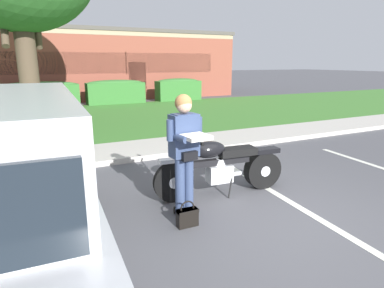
{
  "coord_description": "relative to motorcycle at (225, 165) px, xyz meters",
  "views": [
    {
      "loc": [
        -2.78,
        -3.25,
        2.11
      ],
      "look_at": [
        -0.56,
        1.29,
        0.85
      ],
      "focal_mm": 30.77,
      "sensor_mm": 36.0,
      "label": 1
    }
  ],
  "objects": [
    {
      "name": "ground_plane",
      "position": [
        0.06,
        -1.08,
        -0.48
      ],
      "size": [
        140.0,
        140.0,
        0.0
      ],
      "primitive_type": "plane",
      "color": "#4C4C51"
    },
    {
      "name": "curb_strip",
      "position": [
        0.06,
        2.43,
        -0.42
      ],
      "size": [
        60.0,
        0.2,
        0.12
      ],
      "primitive_type": "cube",
      "color": "#B7B2A8",
      "rests_on": "ground"
    },
    {
      "name": "concrete_walk",
      "position": [
        0.06,
        3.28,
        -0.44
      ],
      "size": [
        60.0,
        1.5,
        0.08
      ],
      "primitive_type": "cube",
      "color": "#B7B2A8",
      "rests_on": "ground"
    },
    {
      "name": "grass_lawn",
      "position": [
        0.06,
        8.2,
        -0.45
      ],
      "size": [
        60.0,
        8.35,
        0.06
      ],
      "primitive_type": "cube",
      "color": "#3D752D",
      "rests_on": "ground"
    },
    {
      "name": "stall_stripe_0",
      "position": [
        -2.12,
        -0.88,
        -0.48
      ],
      "size": [
        0.41,
        4.4,
        0.01
      ],
      "primitive_type": "cube",
      "rotation": [
        0.0,
        0.0,
        -0.07
      ],
      "color": "silver",
      "rests_on": "ground"
    },
    {
      "name": "stall_stripe_1",
      "position": [
        0.71,
        -0.88,
        -0.48
      ],
      "size": [
        0.41,
        4.4,
        0.01
      ],
      "primitive_type": "cube",
      "rotation": [
        0.0,
        0.0,
        -0.07
      ],
      "color": "silver",
      "rests_on": "ground"
    },
    {
      "name": "motorcycle",
      "position": [
        0.0,
        0.0,
        0.0
      ],
      "size": [
        2.24,
        0.82,
        1.18
      ],
      "color": "black",
      "rests_on": "ground"
    },
    {
      "name": "rider_person",
      "position": [
        -0.92,
        -0.43,
        0.53
      ],
      "size": [
        0.53,
        0.6,
        1.7
      ],
      "color": "black",
      "rests_on": "ground"
    },
    {
      "name": "handbag",
      "position": [
        -1.04,
        -0.75,
        -0.34
      ],
      "size": [
        0.28,
        0.13,
        0.36
      ],
      "color": "black",
      "rests_on": "ground"
    },
    {
      "name": "hedge_center_left",
      "position": [
        -2.29,
        12.44,
        0.17
      ],
      "size": [
        3.32,
        0.9,
        1.24
      ],
      "color": "#336B2D",
      "rests_on": "ground"
    },
    {
      "name": "hedge_center_right",
      "position": [
        1.17,
        12.44,
        0.17
      ],
      "size": [
        2.86,
        0.9,
        1.24
      ],
      "color": "#336B2D",
      "rests_on": "ground"
    },
    {
      "name": "hedge_right",
      "position": [
        4.62,
        12.44,
        0.17
      ],
      "size": [
        2.43,
        0.9,
        1.24
      ],
      "color": "#336B2D",
      "rests_on": "ground"
    },
    {
      "name": "brick_building",
      "position": [
        -1.37,
        18.73,
        1.48
      ],
      "size": [
        21.08,
        9.67,
        3.92
      ],
      "color": "brown",
      "rests_on": "ground"
    }
  ]
}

